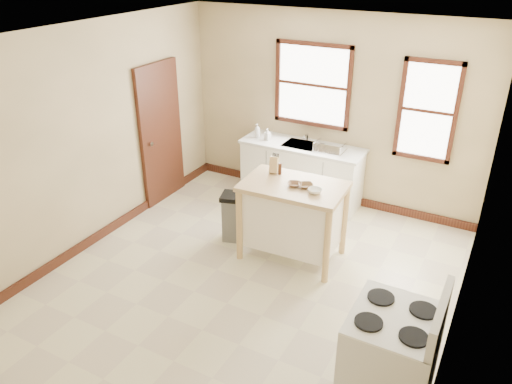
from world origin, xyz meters
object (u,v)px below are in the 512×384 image
(bowl_b, at_px, (306,186))
(bowl_c, at_px, (315,191))
(soap_bottle_a, at_px, (257,131))
(knife_block, at_px, (274,165))
(trash_bin, at_px, (235,217))
(bowl_a, at_px, (294,184))
(pepper_grinder, at_px, (280,169))
(soap_bottle_b, at_px, (267,134))
(gas_stove, at_px, (391,349))
(kitchen_island, at_px, (292,221))
(dish_rack, at_px, (330,147))

(bowl_b, distance_m, bowl_c, 0.18)
(soap_bottle_a, xyz_separation_m, bowl_c, (1.57, -1.52, 0.00))
(knife_block, bearing_deg, trash_bin, -171.14)
(trash_bin, bearing_deg, bowl_a, -19.53)
(pepper_grinder, height_order, bowl_a, pepper_grinder)
(soap_bottle_b, relative_size, pepper_grinder, 1.18)
(soap_bottle_a, height_order, pepper_grinder, pepper_grinder)
(pepper_grinder, distance_m, bowl_c, 0.65)
(bowl_a, bearing_deg, gas_stove, -45.29)
(bowl_b, distance_m, gas_stove, 2.31)
(kitchen_island, relative_size, bowl_c, 7.44)
(soap_bottle_b, distance_m, bowl_b, 1.87)
(gas_stove, bearing_deg, trash_bin, 145.81)
(pepper_grinder, bearing_deg, bowl_c, -25.59)
(pepper_grinder, bearing_deg, bowl_b, -23.58)
(kitchen_island, relative_size, pepper_grinder, 8.21)
(bowl_a, height_order, bowl_c, bowl_c)
(bowl_a, bearing_deg, bowl_c, -11.98)
(soap_bottle_b, height_order, knife_block, knife_block)
(knife_block, bearing_deg, pepper_grinder, -19.23)
(soap_bottle_b, distance_m, bowl_a, 1.81)
(soap_bottle_a, distance_m, kitchen_island, 1.97)
(soap_bottle_a, xyz_separation_m, trash_bin, (0.43, -1.42, -0.70))
(soap_bottle_b, xyz_separation_m, knife_block, (0.71, -1.21, 0.10))
(soap_bottle_a, relative_size, gas_stove, 0.18)
(kitchen_island, xyz_separation_m, knife_block, (-0.37, 0.20, 0.60))
(dish_rack, height_order, bowl_a, bowl_a)
(trash_bin, bearing_deg, bowl_c, -21.93)
(dish_rack, xyz_separation_m, bowl_a, (0.11, -1.47, 0.06))
(bowl_c, bearing_deg, kitchen_island, 163.38)
(bowl_b, bearing_deg, soap_bottle_b, 131.26)
(soap_bottle_a, xyz_separation_m, gas_stove, (2.93, -3.12, -0.43))
(pepper_grinder, distance_m, trash_bin, 0.95)
(dish_rack, bearing_deg, kitchen_island, -91.58)
(dish_rack, distance_m, pepper_grinder, 1.27)
(soap_bottle_a, height_order, kitchen_island, soap_bottle_a)
(knife_block, bearing_deg, dish_rack, 64.04)
(bowl_c, bearing_deg, soap_bottle_b, 132.80)
(soap_bottle_a, bearing_deg, soap_bottle_b, 6.60)
(bowl_a, bearing_deg, kitchen_island, 125.33)
(soap_bottle_b, xyz_separation_m, bowl_c, (1.39, -1.50, 0.02))
(dish_rack, xyz_separation_m, trash_bin, (-0.75, -1.44, -0.64))
(dish_rack, relative_size, bowl_a, 2.57)
(bowl_c, distance_m, gas_stove, 2.14)
(pepper_grinder, xyz_separation_m, bowl_b, (0.43, -0.19, -0.05))
(soap_bottle_b, distance_m, gas_stove, 4.16)
(trash_bin, bearing_deg, dish_rack, 45.42)
(bowl_a, distance_m, trash_bin, 1.10)
(knife_block, distance_m, trash_bin, 0.93)
(knife_block, bearing_deg, soap_bottle_a, 112.94)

